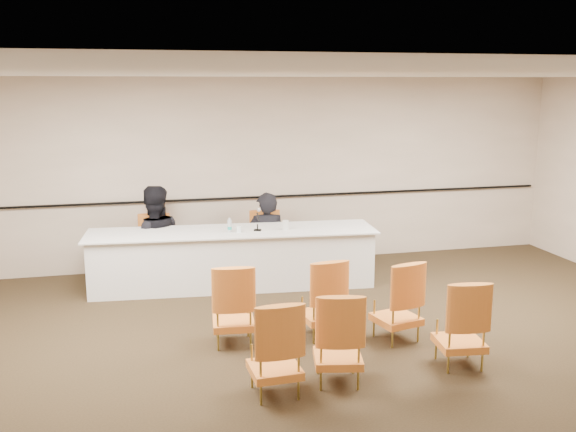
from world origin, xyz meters
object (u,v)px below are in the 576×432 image
(aud_chair_back_left, at_px, (275,347))
(panelist_second_chair, at_px, (154,247))
(drinking_glass, at_px, (239,229))
(panelist_second, at_px, (154,246))
(water_bottle, at_px, (230,225))
(aud_chair_front_right, at_px, (397,300))
(aud_chair_front_mid, at_px, (322,297))
(panelist_main, at_px, (266,247))
(microphone, at_px, (257,220))
(panel_table, at_px, (233,258))
(panelist_main_chair, at_px, (266,243))
(coffee_cup, at_px, (286,225))
(aud_chair_back_right, at_px, (460,322))
(aud_chair_back_mid, at_px, (338,337))
(aud_chair_front_left, at_px, (233,304))

(aud_chair_back_left, bearing_deg, panelist_second_chair, 100.62)
(drinking_glass, bearing_deg, panelist_second, 144.35)
(water_bottle, xyz_separation_m, drinking_glass, (0.12, -0.06, -0.05))
(drinking_glass, relative_size, aud_chair_front_right, 0.11)
(panelist_second, bearing_deg, aud_chair_front_mid, 119.26)
(panelist_main, relative_size, aud_chair_back_left, 1.81)
(aud_chair_back_left, bearing_deg, microphone, 79.09)
(panel_table, distance_m, panelist_main_chair, 0.82)
(aud_chair_front_mid, bearing_deg, microphone, 93.84)
(drinking_glass, xyz_separation_m, aud_chair_front_right, (1.44, -2.29, -0.40))
(microphone, height_order, coffee_cup, microphone)
(drinking_glass, relative_size, coffee_cup, 0.73)
(panelist_second, bearing_deg, coffee_cup, 152.67)
(panel_table, xyz_separation_m, aud_chair_back_right, (1.87, -3.23, 0.06))
(panelist_main, height_order, aud_chair_back_mid, panelist_main)
(microphone, relative_size, aud_chair_back_left, 0.33)
(aud_chair_back_left, bearing_deg, panelist_second, 100.62)
(panelist_main, height_order, panelist_second_chair, panelist_main)
(panelist_second_chair, distance_m, aud_chair_back_right, 4.91)
(aud_chair_back_right, bearing_deg, coffee_cup, 116.63)
(aud_chair_front_left, distance_m, aud_chair_front_mid, 1.04)
(panelist_main_chair, height_order, aud_chair_back_right, same)
(panelist_second_chair, distance_m, water_bottle, 1.37)
(panelist_second, xyz_separation_m, water_bottle, (1.04, -0.77, 0.44))
(aud_chair_front_right, bearing_deg, panelist_main_chair, 93.43)
(panelist_main_chair, relative_size, water_bottle, 4.66)
(aud_chair_front_mid, distance_m, aud_chair_front_right, 0.85)
(panelist_second_chair, relative_size, drinking_glass, 9.50)
(coffee_cup, height_order, aud_chair_front_right, coffee_cup)
(aud_chair_back_right, bearing_deg, microphone, 122.83)
(aud_chair_front_left, bearing_deg, panelist_second, 111.30)
(panelist_main_chair, bearing_deg, aud_chair_front_left, -104.61)
(panel_table, distance_m, aud_chair_back_right, 3.73)
(panelist_main_chair, relative_size, microphone, 3.04)
(coffee_cup, xyz_separation_m, aud_chair_front_mid, (-0.04, -2.00, -0.42))
(water_bottle, height_order, aud_chair_front_right, water_bottle)
(panel_table, height_order, aud_chair_back_mid, aud_chair_back_mid)
(panelist_main, height_order, aud_chair_front_left, panelist_main)
(panelist_second, xyz_separation_m, aud_chair_back_mid, (1.61, -3.99, -0.01))
(drinking_glass, distance_m, aud_chair_back_left, 3.28)
(water_bottle, height_order, aud_chair_front_left, water_bottle)
(aud_chair_front_left, xyz_separation_m, aud_chair_back_mid, (0.85, -1.19, 0.00))
(aud_chair_front_left, distance_m, aud_chair_front_right, 1.86)
(aud_chair_back_mid, bearing_deg, microphone, 105.22)
(aud_chair_front_left, bearing_deg, aud_chair_back_left, -75.54)
(panelist_main, relative_size, aud_chair_back_mid, 1.81)
(coffee_cup, height_order, aud_chair_back_right, coffee_cup)
(panel_table, bearing_deg, aud_chair_back_mid, -76.12)
(coffee_cup, xyz_separation_m, aud_chair_back_left, (-0.89, -3.26, -0.42))
(panelist_main, xyz_separation_m, aud_chair_front_left, (-0.94, -2.65, 0.06))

